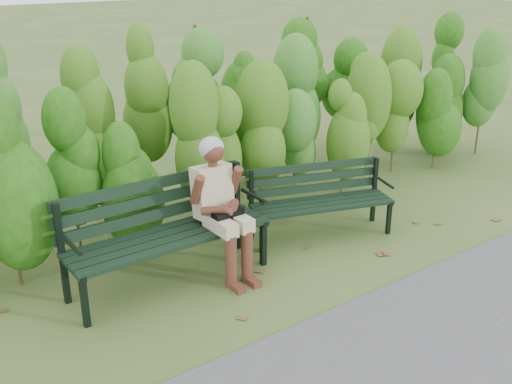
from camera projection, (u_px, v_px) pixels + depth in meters
ground at (276, 268)px, 6.28m from camera, size 80.00×80.00×0.00m
footpath at (449, 379)px, 4.62m from camera, size 60.00×2.50×0.01m
hedge_band at (183, 116)px, 7.22m from camera, size 11.04×1.67×2.42m
leaf_litter at (245, 278)px, 6.08m from camera, size 5.92×1.57×0.01m
bench_left at (163, 225)px, 5.87m from camera, size 2.03×0.67×1.02m
bench_right at (319, 195)px, 6.92m from camera, size 1.72×1.02×0.82m
seated_woman at (220, 199)px, 5.94m from camera, size 0.54×0.79×1.41m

